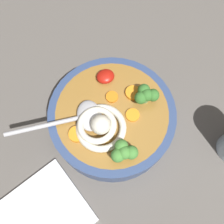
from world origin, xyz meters
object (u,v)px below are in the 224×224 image
at_px(soup_spoon, 82,117).
at_px(folded_napkin, 38,219).
at_px(noodle_pile, 100,126).
at_px(soup_bowl, 112,118).

distance_m(soup_spoon, folded_napkin, 0.20).
bearing_deg(soup_spoon, folded_napkin, 51.72).
bearing_deg(noodle_pile, soup_bowl, -146.48).
relative_size(noodle_pile, folded_napkin, 0.59).
distance_m(soup_bowl, soup_spoon, 0.07).
height_order(noodle_pile, folded_napkin, noodle_pile).
distance_m(noodle_pile, soup_spoon, 0.04).
bearing_deg(folded_napkin, soup_bowl, -148.60).
bearing_deg(soup_bowl, folded_napkin, 31.40).
relative_size(soup_spoon, folded_napkin, 1.06).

